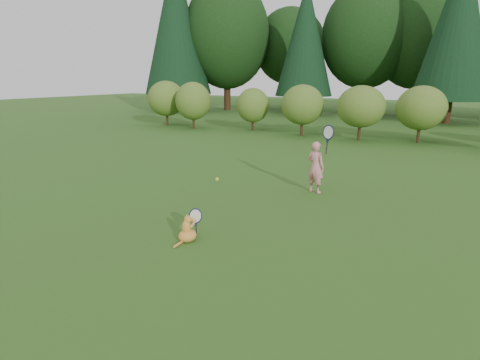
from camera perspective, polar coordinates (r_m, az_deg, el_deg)
The scene contains 6 objects.
ground at distance 8.71m, azimuth -3.72°, elevation -5.46°, with size 100.00×100.00×0.00m, color #244D15.
shrub_row at distance 20.43m, azimuth 16.52°, elevation 9.50°, with size 28.00×3.00×2.80m, color #466C21, non-canonical shape.
woodland_backdrop at distance 30.54m, azimuth 21.91°, elevation 22.05°, with size 48.00×10.00×15.00m, color black, non-canonical shape.
child at distance 10.63m, azimuth 10.77°, elevation 1.97°, with size 0.79×0.49×2.03m.
cat at distance 7.52m, azimuth -7.46°, elevation -6.70°, with size 0.48×0.75×0.70m.
tennis_ball at distance 8.45m, azimuth -3.29°, elevation 0.12°, with size 0.08×0.08×0.08m.
Camera 1 is at (4.44, -6.87, 2.96)m, focal length 30.00 mm.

